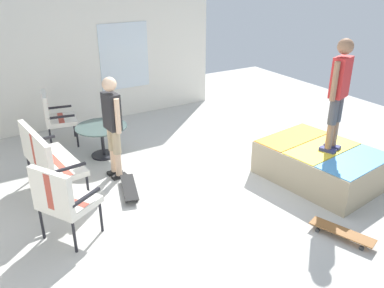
{
  "coord_description": "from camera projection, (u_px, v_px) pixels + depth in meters",
  "views": [
    {
      "loc": [
        -4.49,
        2.79,
        3.13
      ],
      "look_at": [
        0.19,
        -0.01,
        0.7
      ],
      "focal_mm": 37.45,
      "sensor_mm": 36.0,
      "label": 1
    }
  ],
  "objects": [
    {
      "name": "skateboard_spare",
      "position": [
        342.0,
        232.0,
        5.01
      ],
      "size": [
        0.82,
        0.45,
        0.1
      ],
      "color": "brown",
      "rests_on": "ground_plane"
    },
    {
      "name": "patio_chair_by_wall",
      "position": [
        61.0,
        197.0,
        4.76
      ],
      "size": [
        0.81,
        0.79,
        1.02
      ],
      "color": "black",
      "rests_on": "ground_plane"
    },
    {
      "name": "patio_bench",
      "position": [
        46.0,
        156.0,
        5.79
      ],
      "size": [
        1.3,
        0.68,
        1.02
      ],
      "color": "black",
      "rests_on": "ground_plane"
    },
    {
      "name": "person_skater",
      "position": [
        339.0,
        88.0,
        5.74
      ],
      "size": [
        0.32,
        0.46,
        1.68
      ],
      "color": "navy",
      "rests_on": "skate_ramp"
    },
    {
      "name": "house_facade",
      "position": [
        82.0,
        59.0,
        8.29
      ],
      "size": [
        0.23,
        6.0,
        2.73
      ],
      "color": "white",
      "rests_on": "ground_plane"
    },
    {
      "name": "ground_plane",
      "position": [
        198.0,
        193.0,
        6.12
      ],
      "size": [
        12.0,
        12.0,
        0.1
      ],
      "primitive_type": "cube",
      "color": "beige"
    },
    {
      "name": "skateboard_by_bench",
      "position": [
        129.0,
        188.0,
        6.02
      ],
      "size": [
        0.82,
        0.42,
        0.1
      ],
      "color": "black",
      "rests_on": "ground_plane"
    },
    {
      "name": "patio_chair_near_house",
      "position": [
        54.0,
        114.0,
        7.44
      ],
      "size": [
        0.7,
        0.65,
        1.02
      ],
      "color": "black",
      "rests_on": "ground_plane"
    },
    {
      "name": "patio_table",
      "position": [
        102.0,
        135.0,
        7.06
      ],
      "size": [
        0.9,
        0.9,
        0.57
      ],
      "color": "black",
      "rests_on": "ground_plane"
    },
    {
      "name": "skate_ramp",
      "position": [
        321.0,
        163.0,
        6.33
      ],
      "size": [
        1.98,
        2.24,
        0.56
      ],
      "color": "tan",
      "rests_on": "ground_plane"
    },
    {
      "name": "person_watching",
      "position": [
        112.0,
        121.0,
        6.15
      ],
      "size": [
        0.48,
        0.27,
        1.64
      ],
      "color": "black",
      "rests_on": "ground_plane"
    }
  ]
}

